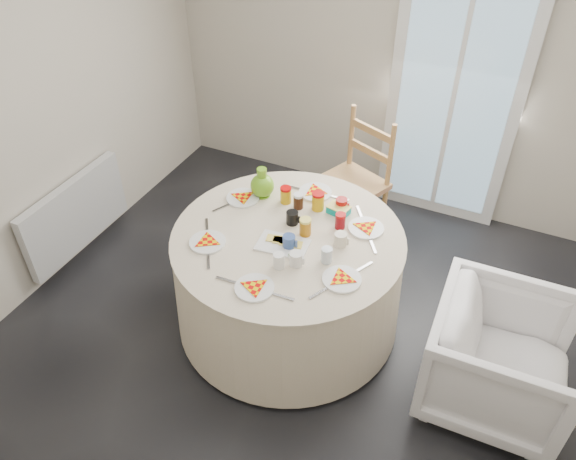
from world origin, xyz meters
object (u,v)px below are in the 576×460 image
at_px(wooden_chair, 351,187).
at_px(green_pitcher, 262,181).
at_px(radiator, 76,215).
at_px(table, 288,280).
at_px(armchair, 501,356).

relative_size(wooden_chair, green_pitcher, 5.03).
xyz_separation_m(radiator, table, (1.74, 0.05, -0.01)).
relative_size(radiator, green_pitcher, 4.84).
height_order(table, wooden_chair, wooden_chair).
relative_size(table, armchair, 1.87).
height_order(radiator, armchair, armchair).
distance_m(radiator, green_pitcher, 1.53).
height_order(radiator, green_pitcher, green_pitcher).
height_order(wooden_chair, green_pitcher, wooden_chair).
distance_m(wooden_chair, armchair, 1.72).
distance_m(table, wooden_chair, 1.05).
distance_m(armchair, green_pitcher, 1.81).
bearing_deg(green_pitcher, armchair, 1.85).
xyz_separation_m(armchair, green_pitcher, (-1.70, 0.37, 0.48)).
bearing_deg(wooden_chair, armchair, -16.38).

